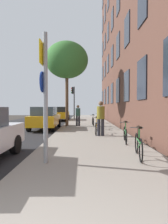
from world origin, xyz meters
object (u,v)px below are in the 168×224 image
at_px(bicycle_1, 125,134).
at_px(car_2, 60,113).
at_px(bicycle_2, 97,127).
at_px(tree_near, 66,60).
at_px(car_1, 45,118).
at_px(bicycle_4, 93,121).
at_px(sign_post, 44,89).
at_px(bicycle_0, 138,145).
at_px(traffic_light, 73,97).
at_px(bicycle_5, 98,119).
at_px(bicycle_3, 98,124).
at_px(pedestrian_0, 100,116).
at_px(pedestrian_1, 78,114).

bearing_deg(bicycle_1, car_2, 107.57).
bearing_deg(bicycle_2, tree_near, 114.35).
bearing_deg(tree_near, car_1, -136.91).
bearing_deg(bicycle_4, bicycle_2, -90.14).
height_order(sign_post, bicycle_0, sign_post).
bearing_deg(sign_post, car_2, 95.67).
xyz_separation_m(traffic_light, car_1, (-1.54, -8.90, -1.95)).
height_order(traffic_light, bicycle_5, traffic_light).
xyz_separation_m(bicycle_0, bicycle_5, (-0.28, 12.00, 0.01)).
xyz_separation_m(bicycle_3, car_1, (-3.81, 0.83, 0.37)).
bearing_deg(bicycle_2, bicycle_3, 83.30).
height_order(bicycle_2, bicycle_4, bicycle_2).
distance_m(sign_post, pedestrian_0, 5.23).
relative_size(bicycle_1, bicycle_3, 1.03).
relative_size(bicycle_1, car_1, 0.37).
distance_m(bicycle_0, car_2, 17.27).
distance_m(bicycle_5, pedestrian_0, 7.80).
distance_m(bicycle_1, car_1, 7.26).
xyz_separation_m(tree_near, bicycle_5, (2.70, 2.62, -4.80)).
relative_size(bicycle_4, pedestrian_0, 0.91).
bearing_deg(pedestrian_0, bicycle_2, 106.35).
distance_m(sign_post, car_2, 17.34).
bearing_deg(bicycle_4, sign_post, -100.02).
height_order(tree_near, bicycle_2, tree_near).
relative_size(bicycle_3, car_2, 0.36).
distance_m(tree_near, bicycle_5, 6.10).
distance_m(bicycle_2, pedestrian_1, 4.64).
relative_size(bicycle_4, car_2, 0.37).
xyz_separation_m(bicycle_1, bicycle_3, (-0.76, 4.80, -0.01)).
height_order(bicycle_5, car_2, car_2).
distance_m(bicycle_1, bicycle_2, 2.62).
bearing_deg(car_1, pedestrian_1, 27.56).
height_order(bicycle_0, bicycle_1, bicycle_0).
bearing_deg(bicycle_3, bicycle_1, -80.98).
xyz_separation_m(tree_near, bicycle_1, (3.12, -6.99, -4.82)).
relative_size(tree_near, bicycle_3, 4.14).
bearing_deg(traffic_light, bicycle_5, -62.00).
relative_size(bicycle_4, car_1, 0.37).
distance_m(bicycle_4, pedestrian_0, 5.40).
height_order(tree_near, bicycle_5, tree_near).
relative_size(tree_near, pedestrian_1, 4.04).
bearing_deg(pedestrian_0, car_2, 106.32).
bearing_deg(bicycle_2, bicycle_5, 85.00).
distance_m(bicycle_4, pedestrian_1, 1.38).
xyz_separation_m(traffic_light, bicycle_2, (1.99, -12.12, -2.28)).
distance_m(tree_near, pedestrian_0, 6.97).
relative_size(bicycle_0, car_1, 0.38).
relative_size(bicycle_0, bicycle_5, 1.01).
bearing_deg(pedestrian_1, bicycle_3, -54.33).
distance_m(bicycle_2, car_2, 12.40).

